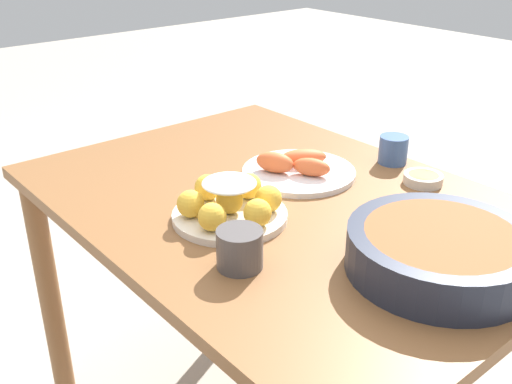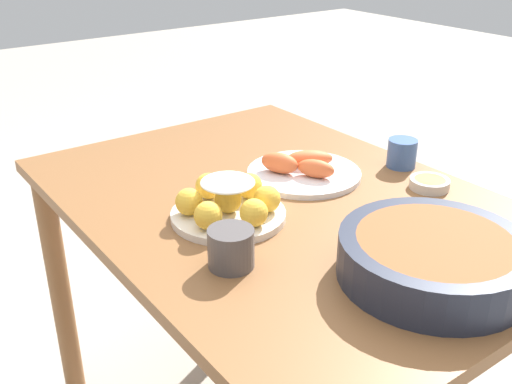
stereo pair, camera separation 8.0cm
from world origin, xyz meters
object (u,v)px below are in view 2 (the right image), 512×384
object	(u,v)px
cake_plate	(229,204)
seafood_platter	(303,170)
dining_table	(281,242)
sauce_bowl	(430,183)
serving_bowl	(433,257)
cup_near	(231,248)
cup_far	(402,153)

from	to	relation	value
cake_plate	seafood_platter	world-z (taller)	cake_plate
dining_table	sauce_bowl	xyz separation A→B (m)	(0.16, 0.32, 0.13)
serving_bowl	cup_near	xyz separation A→B (m)	(-0.25, -0.27, -0.01)
dining_table	seafood_platter	distance (m)	0.19
sauce_bowl	cup_far	xyz separation A→B (m)	(-0.13, 0.05, 0.02)
seafood_platter	sauce_bowl	bearing A→B (deg)	40.20
sauce_bowl	cake_plate	bearing A→B (deg)	-107.95
cup_far	cup_near	bearing A→B (deg)	-77.42
seafood_platter	cup_near	bearing A→B (deg)	-57.38
serving_bowl	sauce_bowl	size ratio (longest dim) A/B	3.61
cake_plate	seafood_platter	size ratio (longest dim) A/B	0.87
dining_table	cup_near	size ratio (longest dim) A/B	13.86
dining_table	seafood_platter	xyz separation A→B (m)	(-0.07, 0.12, 0.13)
serving_bowl	dining_table	bearing A→B (deg)	-178.05
seafood_platter	cup_near	xyz separation A→B (m)	(0.24, -0.38, 0.02)
cup_far	sauce_bowl	bearing A→B (deg)	-20.36
dining_table	cup_far	distance (m)	0.40
seafood_platter	cup_far	world-z (taller)	cup_far
cup_near	seafood_platter	bearing A→B (deg)	122.62
serving_bowl	seafood_platter	world-z (taller)	serving_bowl
dining_table	sauce_bowl	distance (m)	0.38
cup_far	dining_table	bearing A→B (deg)	-94.55
sauce_bowl	cup_far	distance (m)	0.14
cake_plate	serving_bowl	bearing A→B (deg)	22.23
cake_plate	serving_bowl	world-z (taller)	cake_plate
serving_bowl	seafood_platter	xyz separation A→B (m)	(-0.49, 0.11, -0.03)
serving_bowl	cup_near	distance (m)	0.36
cake_plate	cup_near	bearing A→B (deg)	-32.49
sauce_bowl	cup_far	size ratio (longest dim) A/B	1.26
sauce_bowl	cup_near	xyz separation A→B (m)	(0.01, -0.57, 0.02)
sauce_bowl	seafood_platter	world-z (taller)	seafood_platter
sauce_bowl	seafood_platter	xyz separation A→B (m)	(-0.23, -0.20, 0.00)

